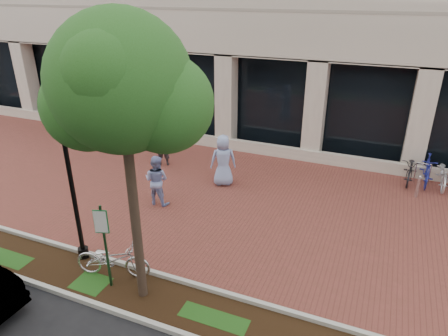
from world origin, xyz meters
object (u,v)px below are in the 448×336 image
at_px(lamppost, 71,184).
at_px(bollard, 418,186).
at_px(parking_sign, 104,237).
at_px(locked_bicycle, 113,259).
at_px(street_tree, 124,92).
at_px(pedestrian_right, 223,160).
at_px(pedestrian_left, 163,146).
at_px(pedestrian_mid, 157,180).

relative_size(lamppost, bollard, 4.69).
xyz_separation_m(parking_sign, locked_bicycle, (-0.17, 0.38, -0.96)).
xyz_separation_m(street_tree, pedestrian_right, (-0.56, 6.24, -3.99)).
bearing_deg(pedestrian_left, pedestrian_mid, 98.30).
xyz_separation_m(parking_sign, street_tree, (0.94, 0.09, 3.49)).
bearing_deg(pedestrian_mid, locked_bicycle, 103.59).
relative_size(locked_bicycle, pedestrian_left, 1.13).
xyz_separation_m(pedestrian_right, bollard, (6.72, 1.68, -0.54)).
relative_size(pedestrian_mid, pedestrian_right, 0.90).
relative_size(lamppost, pedestrian_mid, 2.28).
relative_size(pedestrian_left, pedestrian_right, 0.88).
distance_m(street_tree, pedestrian_right, 7.42).
height_order(locked_bicycle, pedestrian_mid, pedestrian_mid).
height_order(street_tree, pedestrian_mid, street_tree).
height_order(pedestrian_left, pedestrian_right, pedestrian_right).
xyz_separation_m(lamppost, locked_bicycle, (1.25, -0.30, -1.76)).
xyz_separation_m(pedestrian_left, pedestrian_right, (3.01, -0.72, 0.12)).
distance_m(lamppost, pedestrian_left, 6.63).
relative_size(pedestrian_left, pedestrian_mid, 0.98).
bearing_deg(parking_sign, pedestrian_right, 67.54).
bearing_deg(street_tree, locked_bicycle, 165.13).
height_order(pedestrian_right, bollard, pedestrian_right).
height_order(lamppost, pedestrian_mid, lamppost).
relative_size(parking_sign, pedestrian_right, 1.17).
height_order(pedestrian_mid, bollard, pedestrian_mid).
xyz_separation_m(street_tree, pedestrian_mid, (-2.07, 4.02, -4.08)).
bearing_deg(pedestrian_left, pedestrian_right, 147.73).
distance_m(lamppost, pedestrian_right, 6.06).
bearing_deg(parking_sign, bollard, 29.40).
distance_m(street_tree, bollard, 11.01).
height_order(lamppost, pedestrian_right, lamppost).
bearing_deg(pedestrian_right, pedestrian_mid, 28.62).
distance_m(parking_sign, bollard, 10.75).
xyz_separation_m(street_tree, bollard, (6.16, 7.92, -4.53)).
height_order(street_tree, pedestrian_right, street_tree).
height_order(locked_bicycle, pedestrian_left, pedestrian_left).
distance_m(parking_sign, lamppost, 1.77).
height_order(pedestrian_left, pedestrian_mid, pedestrian_mid).
height_order(lamppost, locked_bicycle, lamppost).
distance_m(parking_sign, locked_bicycle, 1.04).
xyz_separation_m(locked_bicycle, pedestrian_right, (0.55, 5.94, 0.46)).
bearing_deg(pedestrian_left, locked_bicycle, 91.44).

